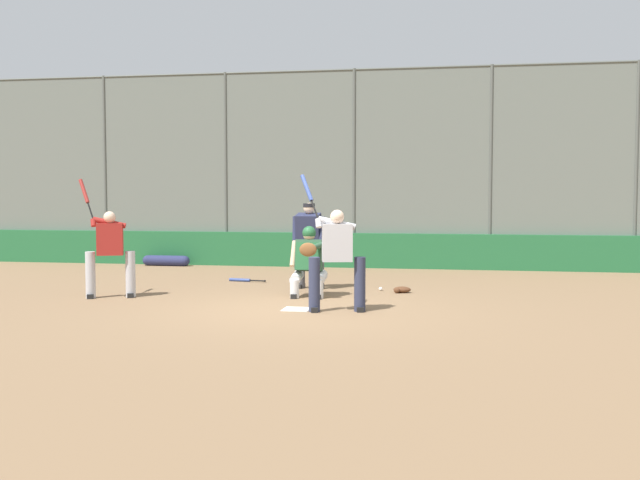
% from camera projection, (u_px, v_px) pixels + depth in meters
% --- Properties ---
extents(ground_plane, '(160.00, 160.00, 0.00)m').
position_uv_depth(ground_plane, '(297.00, 310.00, 11.89)').
color(ground_plane, '#846647').
extents(home_plate_marker, '(0.43, 0.43, 0.01)m').
position_uv_depth(home_plate_marker, '(297.00, 309.00, 11.89)').
color(home_plate_marker, white).
rests_on(home_plate_marker, ground_plane).
extents(backstop_fence, '(19.93, 0.08, 4.92)m').
position_uv_depth(backstop_fence, '(354.00, 165.00, 18.53)').
color(backstop_fence, '#515651').
rests_on(backstop_fence, ground_plane).
extents(padding_wall, '(19.45, 0.18, 0.86)m').
position_uv_depth(padding_wall, '(353.00, 250.00, 18.57)').
color(padding_wall, '#236638').
rests_on(padding_wall, ground_plane).
extents(bleachers_beyond, '(13.89, 2.50, 1.48)m').
position_uv_depth(bleachers_beyond, '(475.00, 243.00, 20.59)').
color(bleachers_beyond, slate).
rests_on(bleachers_beyond, ground_plane).
extents(batter_at_plate, '(1.09, 0.55, 2.15)m').
position_uv_depth(batter_at_plate, '(336.00, 256.00, 11.65)').
color(batter_at_plate, '#2D334C').
rests_on(batter_at_plate, ground_plane).
extents(catcher_behind_plate, '(0.67, 0.77, 1.26)m').
position_uv_depth(catcher_behind_plate, '(308.00, 260.00, 13.29)').
color(catcher_behind_plate, silver).
rests_on(catcher_behind_plate, ground_plane).
extents(umpire_home, '(0.67, 0.46, 1.66)m').
position_uv_depth(umpire_home, '(309.00, 243.00, 14.43)').
color(umpire_home, '#4C4C51').
rests_on(umpire_home, ground_plane).
extents(batter_on_deck, '(1.11, 0.55, 2.11)m').
position_uv_depth(batter_on_deck, '(110.00, 251.00, 13.20)').
color(batter_on_deck, '#B7B7BC').
rests_on(batter_on_deck, ground_plane).
extents(spare_bat_near_backstop, '(0.82, 0.18, 0.07)m').
position_uv_depth(spare_bat_near_backstop, '(243.00, 280.00, 15.64)').
color(spare_bat_near_backstop, black).
rests_on(spare_bat_near_backstop, ground_plane).
extents(fielding_glove_on_dirt, '(0.32, 0.25, 0.12)m').
position_uv_depth(fielding_glove_on_dirt, '(402.00, 290.00, 13.89)').
color(fielding_glove_on_dirt, '#56331E').
rests_on(fielding_glove_on_dirt, ground_plane).
extents(baseball_loose, '(0.07, 0.07, 0.07)m').
position_uv_depth(baseball_loose, '(381.00, 289.00, 14.16)').
color(baseball_loose, white).
rests_on(baseball_loose, ground_plane).
extents(equipment_bag_dugout_side, '(1.25, 0.26, 0.26)m').
position_uv_depth(equipment_bag_dugout_side, '(166.00, 261.00, 19.04)').
color(equipment_bag_dugout_side, navy).
rests_on(equipment_bag_dugout_side, ground_plane).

